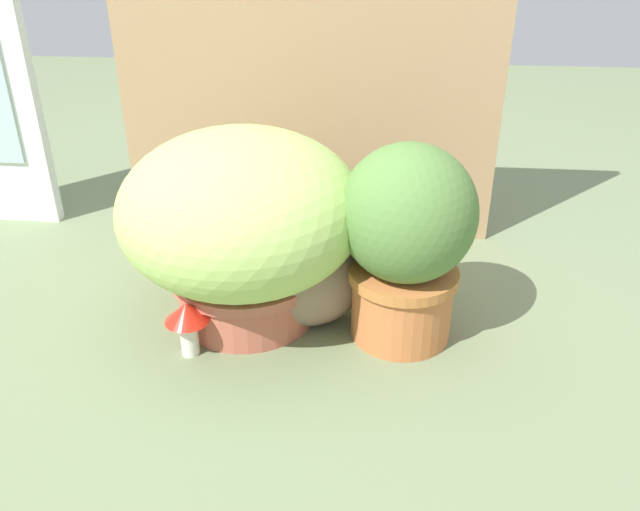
{
  "coord_description": "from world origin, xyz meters",
  "views": [
    {
      "loc": [
        0.27,
        -1.2,
        0.87
      ],
      "look_at": [
        0.15,
        0.07,
        0.18
      ],
      "focal_mm": 36.33,
      "sensor_mm": 36.0,
      "label": 1
    }
  ],
  "objects_px": {
    "grass_planter": "(242,221)",
    "mushroom_ornament_red": "(187,318)",
    "leafy_planter": "(406,238)",
    "cat": "(322,274)"
  },
  "relations": [
    {
      "from": "leafy_planter",
      "to": "mushroom_ornament_red",
      "type": "distance_m",
      "value": 0.5
    },
    {
      "from": "mushroom_ornament_red",
      "to": "cat",
      "type": "bearing_deg",
      "value": 30.56
    },
    {
      "from": "leafy_planter",
      "to": "mushroom_ornament_red",
      "type": "height_order",
      "value": "leafy_planter"
    },
    {
      "from": "grass_planter",
      "to": "mushroom_ornament_red",
      "type": "xyz_separation_m",
      "value": [
        -0.1,
        -0.16,
        -0.16
      ]
    },
    {
      "from": "grass_planter",
      "to": "mushroom_ornament_red",
      "type": "bearing_deg",
      "value": -120.49
    },
    {
      "from": "leafy_planter",
      "to": "mushroom_ornament_red",
      "type": "bearing_deg",
      "value": -165.42
    },
    {
      "from": "grass_planter",
      "to": "cat",
      "type": "distance_m",
      "value": 0.22
    },
    {
      "from": "cat",
      "to": "mushroom_ornament_red",
      "type": "height_order",
      "value": "cat"
    },
    {
      "from": "cat",
      "to": "leafy_planter",
      "type": "bearing_deg",
      "value": -13.26
    },
    {
      "from": "leafy_planter",
      "to": "cat",
      "type": "bearing_deg",
      "value": 166.74
    }
  ]
}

